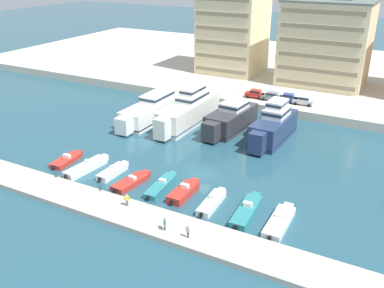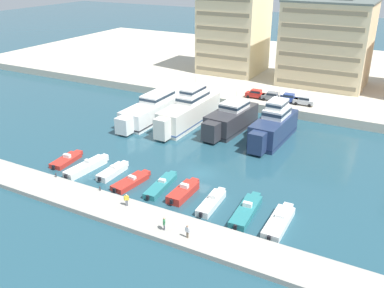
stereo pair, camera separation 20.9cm
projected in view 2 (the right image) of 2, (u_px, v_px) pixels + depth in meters
name	position (u px, v px, depth m)	size (l,w,h in m)	color
ground_plane	(201.00, 173.00, 62.81)	(400.00, 400.00, 0.00)	#234C5B
quay_promenade	(312.00, 72.00, 114.14)	(180.00, 70.00, 1.75)	beige
pier_dock	(146.00, 220.00, 51.10)	(120.00, 5.42, 0.63)	#A8A399
yacht_white_far_left	(154.00, 109.00, 83.21)	(4.80, 20.55, 6.65)	white
yacht_ivory_left	(189.00, 111.00, 80.23)	(4.64, 20.04, 8.69)	silver
yacht_charcoal_mid_left	(231.00, 119.00, 77.59)	(5.88, 15.65, 6.90)	#333338
yacht_navy_center_left	(273.00, 126.00, 73.11)	(4.94, 15.61, 8.69)	navy
motorboat_red_far_left	(67.00, 160.00, 66.05)	(2.56, 6.53, 1.24)	red
motorboat_white_left	(87.00, 167.00, 63.43)	(2.37, 8.37, 1.56)	white
motorboat_white_mid_left	(113.00, 171.00, 62.26)	(1.75, 6.34, 1.29)	white
motorboat_red_center_left	(131.00, 181.00, 59.61)	(2.74, 7.00, 1.17)	red
motorboat_teal_center	(161.00, 185.00, 58.63)	(2.35, 8.01, 1.16)	teal
motorboat_red_center_right	(184.00, 192.00, 56.73)	(2.03, 6.73, 1.59)	red
motorboat_white_mid_right	(212.00, 202.00, 54.40)	(1.98, 7.14, 1.43)	white
motorboat_teal_right	(246.00, 211.00, 52.66)	(2.51, 8.63, 1.43)	teal
motorboat_white_far_right	(279.00, 222.00, 50.40)	(2.25, 8.13, 1.30)	white
car_red_far_left	(256.00, 94.00, 90.08)	(4.16, 2.04, 1.80)	red
car_grey_left	(272.00, 96.00, 88.50)	(4.16, 2.03, 1.80)	slate
car_blue_mid_left	(288.00, 98.00, 87.47)	(4.18, 2.08, 1.80)	#28428E
car_silver_center_left	(304.00, 100.00, 85.79)	(4.14, 2.01, 1.80)	#B7BCC1
apartment_block_far_left	(234.00, 24.00, 107.38)	(15.01, 14.82, 25.87)	beige
apartment_block_left	(326.00, 43.00, 96.82)	(19.19, 14.23, 20.94)	beige
pedestrian_near_edge	(164.00, 223.00, 48.28)	(0.39, 0.58, 1.63)	#282D3D
pedestrian_mid_deck	(126.00, 199.00, 53.01)	(0.55, 0.42, 1.64)	#4C515B
pedestrian_far_side	(187.00, 231.00, 46.90)	(0.62, 0.25, 1.60)	#7A6B56
bollard_west	(56.00, 175.00, 60.22)	(0.20, 0.20, 0.61)	#2D2D33
bollard_west_mid	(100.00, 188.00, 56.74)	(0.20, 0.20, 0.61)	#2D2D33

